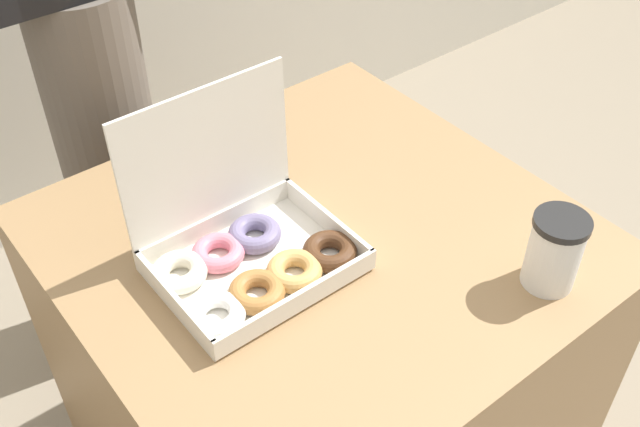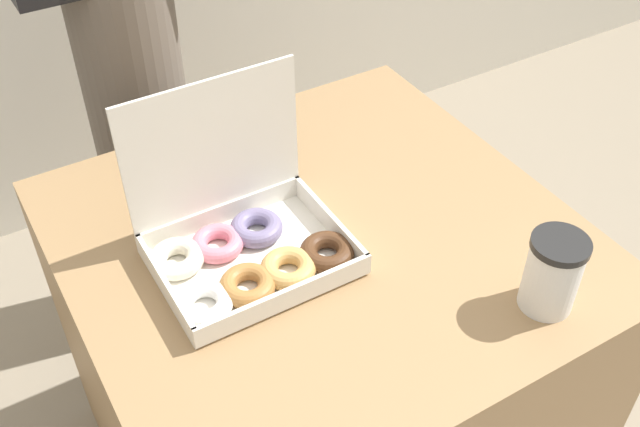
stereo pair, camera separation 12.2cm
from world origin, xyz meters
TOP-DOWN VIEW (x-y plane):
  - table at (0.00, 0.00)m, footprint 0.85×0.84m
  - donut_box at (-0.14, 0.01)m, footprint 0.34×0.25m
  - coffee_cup at (0.22, -0.31)m, footprint 0.09×0.09m

SIDE VIEW (x-z plane):
  - table at x=0.00m, z-range 0.00..0.73m
  - donut_box at x=-0.14m, z-range 0.62..0.91m
  - coffee_cup at x=0.22m, z-range 0.73..0.86m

